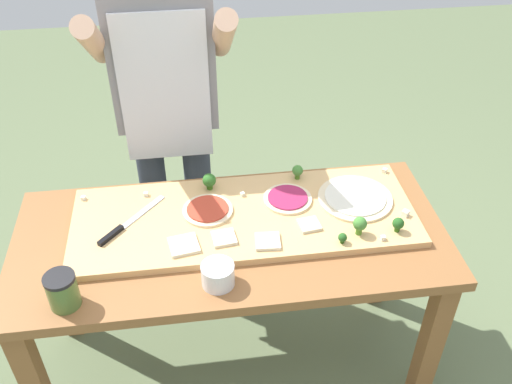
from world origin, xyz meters
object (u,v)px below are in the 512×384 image
cheese_crumble_c (383,238)px  cheese_crumble_d (83,198)px  chefs_knife (123,226)px  cheese_crumble_b (243,194)px  pizza_whole_beet_magenta (288,199)px  cheese_crumble_a (146,194)px  sauce_jar (63,291)px  prep_table (231,257)px  pizza_slice_near_left (184,245)px  cook_center (167,100)px  pizza_slice_near_right (309,225)px  pizza_whole_tomato_red (208,210)px  broccoli_floret_back_mid (298,171)px  broccoli_floret_front_left (343,238)px  cheese_crumble_e (385,170)px  broccoli_floret_front_mid (398,224)px  broccoli_floret_back_right (209,181)px  cheese_crumble_f (405,213)px  pizza_whole_white_garlic (355,198)px  flour_cup (218,276)px  pizza_slice_far_left (268,241)px  broccoli_floret_center_left (360,224)px  pizza_slice_far_right (224,238)px

cheese_crumble_c → cheese_crumble_d: bearing=160.7°
chefs_knife → cheese_crumble_c: 0.90m
cheese_crumble_b → cheese_crumble_d: size_ratio=0.97×
pizza_whole_beet_magenta → cheese_crumble_a: (-0.52, 0.10, 0.00)m
sauce_jar → cheese_crumble_c: bearing=6.6°
prep_table → pizza_whole_beet_magenta: (0.23, 0.13, 0.15)m
pizza_slice_near_left → cook_center: bearing=92.6°
sauce_jar → cook_center: (0.34, 0.82, 0.18)m
pizza_slice_near_right → cook_center: 0.79m
pizza_whole_tomato_red → broccoli_floret_back_mid: (0.36, 0.15, 0.03)m
broccoli_floret_front_left → cheese_crumble_d: size_ratio=2.60×
broccoli_floret_front_left → pizza_whole_beet_magenta: bearing=119.4°
cheese_crumble_e → pizza_whole_beet_magenta: bearing=-163.6°
broccoli_floret_front_mid → cheese_crumble_e: size_ratio=3.27×
broccoli_floret_front_mid → broccoli_floret_back_right: size_ratio=0.84×
cheese_crumble_f → cook_center: bearing=144.4°
broccoli_floret_back_mid → cheese_crumble_c: (0.22, -0.39, -0.03)m
pizza_slice_near_right → sauce_jar: size_ratio=0.60×
broccoli_floret_front_mid → cheese_crumble_b: 0.58m
pizza_whole_white_garlic → broccoli_floret_front_left: 0.25m
cheese_crumble_a → broccoli_floret_front_mid: bearing=-20.2°
pizza_slice_near_right → flour_cup: bearing=-149.2°
pizza_slice_far_left → broccoli_floret_center_left: broccoli_floret_center_left is taller
pizza_slice_near_left → broccoli_floret_front_left: (0.53, -0.05, 0.02)m
cheese_crumble_d → cheese_crumble_e: (1.16, 0.01, 0.00)m
cheese_crumble_c → cheese_crumble_d: same height
chefs_knife → pizza_slice_far_right: size_ratio=3.22×
pizza_whole_white_garlic → cook_center: (-0.67, 0.47, 0.20)m
pizza_slice_far_left → cheese_crumble_e: size_ratio=4.93×
prep_table → pizza_slice_far_right: size_ratio=19.25×
broccoli_floret_front_mid → broccoli_floret_back_mid: 0.45m
cheese_crumble_d → cook_center: 0.52m
pizza_whole_beet_magenta → broccoli_floret_front_mid: broccoli_floret_front_mid is taller
pizza_whole_white_garlic → pizza_slice_far_right: (-0.50, -0.15, -0.00)m
cheese_crumble_f → flour_cup: 0.72m
prep_table → broccoli_floret_front_left: broccoli_floret_front_left is taller
chefs_knife → cheese_crumble_b: size_ratio=17.65×
cheese_crumble_d → chefs_knife: bearing=-49.4°
broccoli_floret_center_left → cheese_crumble_d: (-0.96, 0.32, -0.03)m
pizza_whole_white_garlic → cheese_crumble_d: size_ratio=18.66×
broccoli_floret_back_mid → sauce_jar: 0.97m
pizza_slice_near_left → broccoli_floret_back_right: 0.33m
pizza_whole_beet_magenta → cook_center: bearing=133.4°
cheese_crumble_b → sauce_jar: bearing=-144.5°
pizza_whole_tomato_red → cheese_crumble_e: (0.71, 0.15, 0.00)m
broccoli_floret_front_left → broccoli_floret_back_mid: bearing=101.9°
cheese_crumble_f → pizza_whole_white_garlic: bearing=143.1°
pizza_slice_near_left → cheese_crumble_c: (0.68, -0.06, 0.00)m
pizza_whole_tomato_red → broccoli_floret_back_right: bearing=82.8°
broccoli_floret_back_right → cheese_crumble_f: bearing=-20.4°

